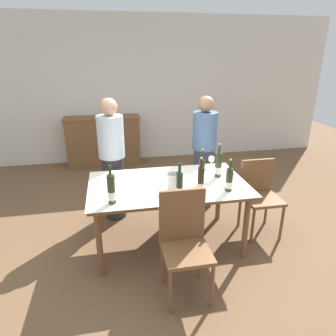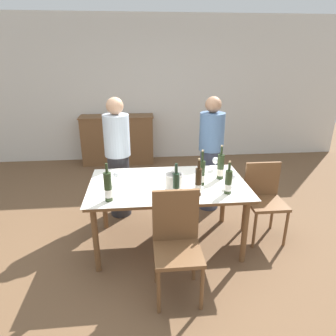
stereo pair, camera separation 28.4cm
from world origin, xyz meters
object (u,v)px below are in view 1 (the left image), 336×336
object	(u,v)px
wine_bottle_0	(111,190)
chair_right_end	(259,191)
wine_glass_1	(211,159)
ice_bucket	(175,181)
wine_glass_0	(231,175)
person_guest_left	(204,154)
wine_glass_2	(116,177)
wine_bottle_5	(179,186)
wine_bottle_2	(201,181)
wine_bottle_1	(218,166)
sideboard_cabinet	(104,141)
wine_bottle_3	(202,172)
dining_table	(168,189)
chair_near_front	(184,237)
wine_bottle_4	(229,180)
person_host	(112,161)

from	to	relation	value
wine_bottle_0	chair_right_end	size ratio (longest dim) A/B	0.42
wine_glass_1	ice_bucket	bearing A→B (deg)	-136.52
wine_glass_0	person_guest_left	distance (m)	0.98
wine_glass_1	wine_glass_2	xyz separation A→B (m)	(-1.17, -0.33, -0.01)
wine_bottle_5	person_guest_left	size ratio (longest dim) A/B	0.22
wine_bottle_2	wine_bottle_1	bearing A→B (deg)	50.37
sideboard_cabinet	wine_bottle_3	xyz separation A→B (m)	(1.08, -2.96, 0.42)
wine_bottle_5	wine_bottle_0	bearing A→B (deg)	-179.95
wine_glass_2	person_guest_left	size ratio (longest dim) A/B	0.09
dining_table	chair_near_front	size ratio (longest dim) A/B	1.74
wine_bottle_2	wine_bottle_4	world-z (taller)	wine_bottle_2
wine_bottle_2	wine_glass_2	xyz separation A→B (m)	(-0.82, 0.36, -0.04)
sideboard_cabinet	wine_bottle_2	world-z (taller)	wine_bottle_2
wine_bottle_0	wine_glass_1	world-z (taller)	wine_bottle_0
wine_bottle_2	person_host	bearing A→B (deg)	128.26
wine_bottle_3	chair_near_front	world-z (taller)	wine_bottle_3
wine_bottle_4	wine_glass_0	bearing A→B (deg)	63.20
chair_right_end	chair_near_front	xyz separation A→B (m)	(-1.14, -0.81, 0.03)
sideboard_cabinet	wine_bottle_4	size ratio (longest dim) A/B	4.13
dining_table	wine_glass_2	size ratio (longest dim) A/B	11.91
sideboard_cabinet	dining_table	distance (m)	2.98
wine_bottle_4	wine_glass_2	bearing A→B (deg)	163.09
wine_bottle_1	ice_bucket	bearing A→B (deg)	-155.89
person_host	sideboard_cabinet	bearing A→B (deg)	93.89
dining_table	wine_bottle_2	size ratio (longest dim) A/B	4.39
ice_bucket	person_host	world-z (taller)	person_host
wine_bottle_0	wine_bottle_4	distance (m)	1.19
ice_bucket	wine_bottle_3	size ratio (longest dim) A/B	0.48
ice_bucket	wine_bottle_1	xyz separation A→B (m)	(0.56, 0.25, 0.04)
wine_bottle_1	wine_glass_0	xyz separation A→B (m)	(0.06, -0.23, -0.02)
sideboard_cabinet	chair_near_front	xyz separation A→B (m)	(0.73, -3.61, 0.08)
sideboard_cabinet	wine_glass_0	bearing A→B (deg)	-65.49
chair_near_front	wine_glass_0	bearing A→B (deg)	41.92
sideboard_cabinet	wine_glass_1	bearing A→B (deg)	-61.82
wine_bottle_2	wine_bottle_5	xyz separation A→B (m)	(-0.22, -0.03, -0.01)
wine_bottle_5	wine_glass_0	world-z (taller)	wine_bottle_5
ice_bucket	wine_bottle_5	distance (m)	0.18
wine_bottle_3	wine_glass_2	distance (m)	0.91
chair_near_front	person_host	distance (m)	1.62
wine_bottle_1	wine_bottle_2	xyz separation A→B (m)	(-0.33, -0.40, 0.00)
chair_near_front	person_guest_left	bearing A→B (deg)	67.03
wine_bottle_5	person_guest_left	xyz separation A→B (m)	(0.62, 1.18, -0.10)
sideboard_cabinet	wine_glass_0	xyz separation A→B (m)	(1.38, -3.03, 0.40)
wine_bottle_0	wine_glass_1	bearing A→B (deg)	30.65
sideboard_cabinet	chair_right_end	distance (m)	3.37
sideboard_cabinet	wine_bottle_1	xyz separation A→B (m)	(1.33, -2.80, 0.42)
sideboard_cabinet	wine_bottle_5	xyz separation A→B (m)	(0.77, -3.23, 0.41)
wine_glass_0	person_guest_left	xyz separation A→B (m)	(0.01, 0.98, -0.08)
chair_near_front	person_host	bearing A→B (deg)	111.57
sideboard_cabinet	wine_glass_2	size ratio (longest dim) A/B	9.95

